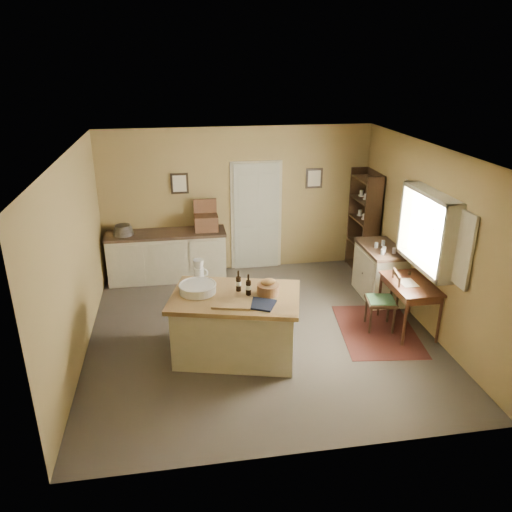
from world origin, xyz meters
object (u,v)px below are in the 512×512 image
(work_island, at_px, (235,323))
(writing_desk, at_px, (410,288))
(sideboard, at_px, (168,254))
(desk_chair, at_px, (381,301))
(right_cabinet, at_px, (380,272))
(shelving_unit, at_px, (366,222))

(work_island, height_order, writing_desk, work_island)
(sideboard, relative_size, writing_desk, 2.18)
(writing_desk, height_order, desk_chair, desk_chair)
(writing_desk, relative_size, desk_chair, 1.09)
(right_cabinet, height_order, shelving_unit, shelving_unit)
(work_island, bearing_deg, right_cabinet, 42.24)
(writing_desk, bearing_deg, work_island, -174.18)
(work_island, relative_size, sideboard, 0.89)
(work_island, relative_size, desk_chair, 2.12)
(writing_desk, relative_size, right_cabinet, 0.92)
(sideboard, xyz_separation_m, right_cabinet, (3.54, -1.34, -0.02))
(sideboard, bearing_deg, shelving_unit, -3.10)
(work_island, height_order, sideboard, work_island)
(right_cabinet, bearing_deg, work_island, -152.32)
(shelving_unit, bearing_deg, desk_chair, -104.25)
(desk_chair, relative_size, right_cabinet, 0.85)
(work_island, height_order, desk_chair, work_island)
(writing_desk, distance_m, shelving_unit, 2.28)
(sideboard, relative_size, right_cabinet, 2.01)
(writing_desk, height_order, shelving_unit, shelving_unit)
(sideboard, xyz_separation_m, shelving_unit, (3.69, -0.20, 0.48))
(work_island, distance_m, shelving_unit, 3.79)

